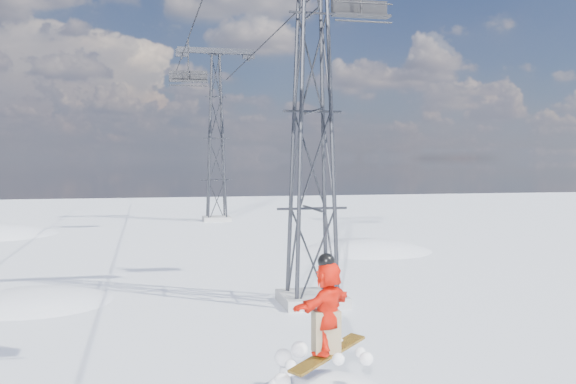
% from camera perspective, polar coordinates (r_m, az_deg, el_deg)
% --- Properties ---
extents(lift_tower_near, '(5.20, 1.80, 11.43)m').
position_cam_1_polar(lift_tower_near, '(18.26, 2.19, 7.06)').
color(lift_tower_near, '#999999').
rests_on(lift_tower_near, ground).
extents(lift_tower_far, '(5.20, 1.80, 11.43)m').
position_cam_1_polar(lift_tower_far, '(42.88, -6.41, 4.71)').
color(lift_tower_far, '#999999').
rests_on(lift_tower_far, ground).
extents(haul_cables, '(4.46, 51.00, 0.06)m').
position_cam_1_polar(haul_cables, '(30.22, -3.59, 15.76)').
color(haul_cables, black).
rests_on(haul_cables, ground).
extents(lift_chair_mid, '(1.90, 0.55, 2.36)m').
position_cam_1_polar(lift_chair_mid, '(21.57, 6.48, 15.81)').
color(lift_chair_mid, black).
rests_on(lift_chair_mid, ground).
extents(lift_chair_far, '(2.14, 0.62, 2.66)m').
position_cam_1_polar(lift_chair_far, '(36.88, -8.85, 10.05)').
color(lift_chair_far, black).
rests_on(lift_chair_far, ground).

